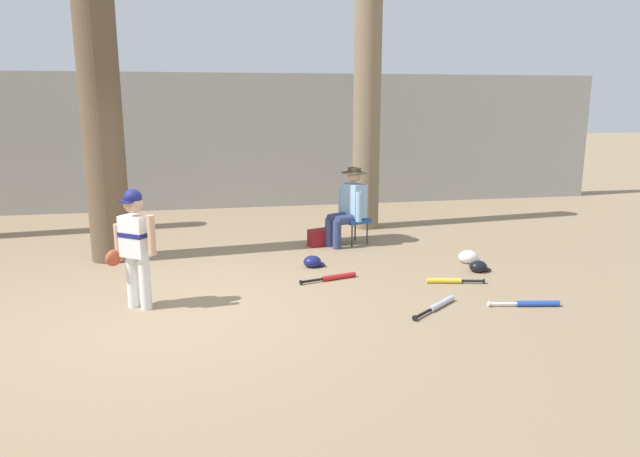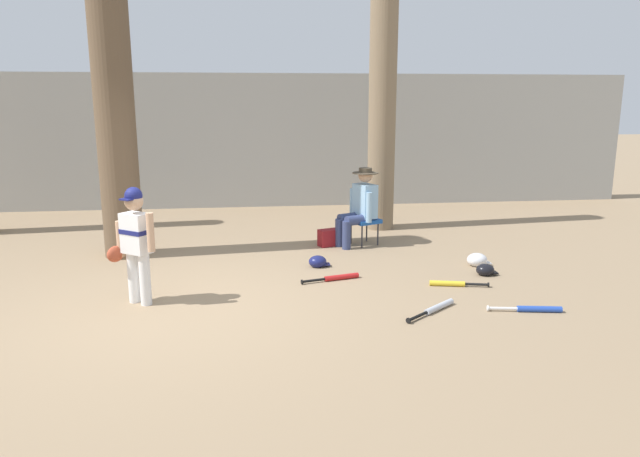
{
  "view_description": "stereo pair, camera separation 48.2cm",
  "coord_description": "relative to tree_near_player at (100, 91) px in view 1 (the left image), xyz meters",
  "views": [
    {
      "loc": [
        0.35,
        -6.0,
        2.21
      ],
      "look_at": [
        1.62,
        0.5,
        0.75
      ],
      "focal_mm": 32.78,
      "sensor_mm": 36.0,
      "label": 1
    },
    {
      "loc": [
        0.83,
        -6.08,
        2.21
      ],
      "look_at": [
        1.62,
        0.5,
        0.75
      ],
      "focal_mm": 32.78,
      "sensor_mm": 36.0,
      "label": 2
    }
  ],
  "objects": [
    {
      "name": "batting_helmet_navy",
      "position": [
        2.72,
        -0.94,
        -2.25
      ],
      "size": [
        0.29,
        0.22,
        0.17
      ],
      "color": "navy",
      "rests_on": "ground"
    },
    {
      "name": "bat_aluminum_silver",
      "position": [
        3.77,
        -2.78,
        -2.29
      ],
      "size": [
        0.67,
        0.56,
        0.07
      ],
      "color": "#B7BCC6",
      "rests_on": "ground"
    },
    {
      "name": "bat_red_barrel",
      "position": [
        2.89,
        -1.57,
        -2.29
      ],
      "size": [
        0.76,
        0.26,
        0.07
      ],
      "color": "red",
      "rests_on": "ground"
    },
    {
      "name": "batting_helmet_white",
      "position": [
        4.88,
        -1.15,
        -2.25
      ],
      "size": [
        0.32,
        0.25,
        0.19
      ],
      "color": "silver",
      "rests_on": "ground"
    },
    {
      "name": "batting_helmet_black",
      "position": [
        4.82,
        -1.58,
        -2.26
      ],
      "size": [
        0.28,
        0.21,
        0.16
      ],
      "color": "black",
      "rests_on": "ground"
    },
    {
      "name": "seated_spectator",
      "position": [
        3.5,
        0.17,
        -1.69
      ],
      "size": [
        0.67,
        0.55,
        1.2
      ],
      "color": "navy",
      "rests_on": "ground"
    },
    {
      "name": "tree_behind_spectator",
      "position": [
        4.09,
        1.37,
        -0.01
      ],
      "size": [
        0.75,
        0.75,
        5.4
      ],
      "color": "#7F6B51",
      "rests_on": "ground"
    },
    {
      "name": "young_ballplayer",
      "position": [
        0.58,
        -2.15,
        -1.58
      ],
      "size": [
        0.59,
        0.4,
        1.31
      ],
      "color": "white",
      "rests_on": "ground"
    },
    {
      "name": "concrete_back_wall",
      "position": [
        1.0,
        3.91,
        -0.95
      ],
      "size": [
        18.0,
        0.36,
        2.74
      ],
      "primitive_type": "cube",
      "color": "#9E9E99",
      "rests_on": "ground"
    },
    {
      "name": "bat_yellow_trainer",
      "position": [
        4.24,
        -1.98,
        -2.29
      ],
      "size": [
        0.7,
        0.22,
        0.07
      ],
      "color": "yellow",
      "rests_on": "ground"
    },
    {
      "name": "handbag_beside_stool",
      "position": [
        3.03,
        0.19,
        -2.2
      ],
      "size": [
        0.38,
        0.29,
        0.26
      ],
      "primitive_type": "cube",
      "rotation": [
        0.0,
        0.0,
        0.36
      ],
      "color": "maroon",
      "rests_on": "ground"
    },
    {
      "name": "folding_stool",
      "position": [
        3.59,
        0.21,
        -1.96
      ],
      "size": [
        0.53,
        0.53,
        0.41
      ],
      "color": "#194C9E",
      "rests_on": "ground"
    },
    {
      "name": "tree_near_player",
      "position": [
        0.0,
        0.0,
        0.0
      ],
      "size": [
        0.89,
        0.89,
        5.57
      ],
      "color": "brown",
      "rests_on": "ground"
    },
    {
      "name": "ground_plane",
      "position": [
        1.0,
        -2.43,
        -2.33
      ],
      "size": [
        60.0,
        60.0,
        0.0
      ],
      "primitive_type": "plane",
      "color": "#937A5B"
    },
    {
      "name": "bat_blue_youth",
      "position": [
        4.8,
        -2.93,
        -2.29
      ],
      "size": [
        0.78,
        0.2,
        0.07
      ],
      "color": "#2347AD",
      "rests_on": "ground"
    }
  ]
}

